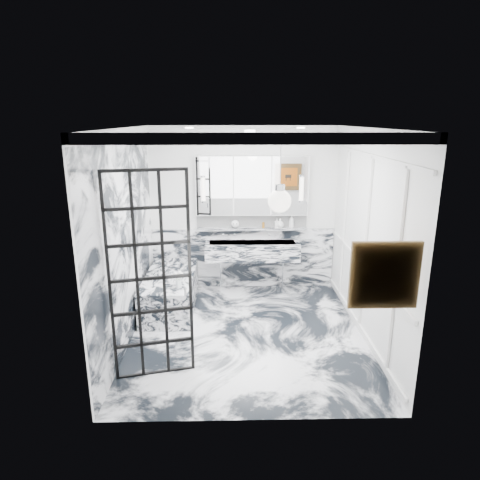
{
  "coord_description": "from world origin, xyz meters",
  "views": [
    {
      "loc": [
        -0.21,
        -5.42,
        2.92
      ],
      "look_at": [
        -0.08,
        0.5,
        1.22
      ],
      "focal_mm": 32.0,
      "sensor_mm": 36.0,
      "label": 1
    }
  ],
  "objects_px": {
    "crittall_door": "(150,278)",
    "bathtub": "(171,291)",
    "mirror_cabinet": "(252,186)",
    "trough_sink": "(252,251)"
  },
  "relations": [
    {
      "from": "bathtub",
      "to": "mirror_cabinet",
      "type": "bearing_deg",
      "value": 32.06
    },
    {
      "from": "mirror_cabinet",
      "to": "trough_sink",
      "type": "bearing_deg",
      "value": -90.0
    },
    {
      "from": "crittall_door",
      "to": "mirror_cabinet",
      "type": "height_order",
      "value": "crittall_door"
    },
    {
      "from": "crittall_door",
      "to": "bathtub",
      "type": "distance_m",
      "value": 2.07
    },
    {
      "from": "trough_sink",
      "to": "bathtub",
      "type": "relative_size",
      "value": 0.97
    },
    {
      "from": "trough_sink",
      "to": "bathtub",
      "type": "bearing_deg",
      "value": -153.52
    },
    {
      "from": "crittall_door",
      "to": "bathtub",
      "type": "xyz_separation_m",
      "value": [
        -0.06,
        1.85,
        -0.92
      ]
    },
    {
      "from": "crittall_door",
      "to": "bathtub",
      "type": "relative_size",
      "value": 1.45
    },
    {
      "from": "crittall_door",
      "to": "trough_sink",
      "type": "distance_m",
      "value": 2.85
    },
    {
      "from": "trough_sink",
      "to": "mirror_cabinet",
      "type": "relative_size",
      "value": 0.84
    }
  ]
}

